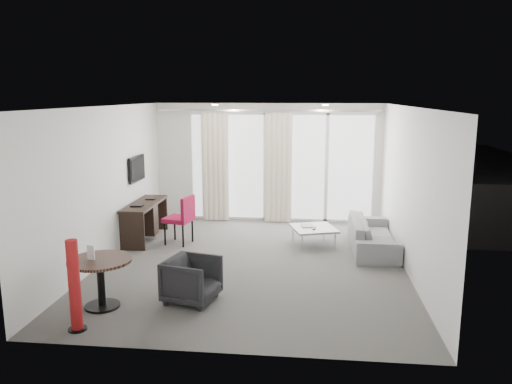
# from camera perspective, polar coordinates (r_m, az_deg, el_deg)

# --- Properties ---
(floor) EXTENTS (5.00, 6.00, 0.00)m
(floor) POSITION_cam_1_polar(r_m,az_deg,el_deg) (8.48, -0.44, -8.10)
(floor) COLOR #52504C
(floor) RESTS_ON ground
(ceiling) EXTENTS (5.00, 6.00, 0.00)m
(ceiling) POSITION_cam_1_polar(r_m,az_deg,el_deg) (8.01, -0.47, 9.75)
(ceiling) COLOR white
(ceiling) RESTS_ON ground
(wall_left) EXTENTS (0.00, 6.00, 2.60)m
(wall_left) POSITION_cam_1_polar(r_m,az_deg,el_deg) (8.79, -16.87, 0.87)
(wall_left) COLOR silver
(wall_left) RESTS_ON ground
(wall_right) EXTENTS (0.00, 6.00, 2.60)m
(wall_right) POSITION_cam_1_polar(r_m,az_deg,el_deg) (8.24, 17.08, 0.20)
(wall_right) COLOR silver
(wall_right) RESTS_ON ground
(wall_front) EXTENTS (5.00, 0.00, 2.60)m
(wall_front) POSITION_cam_1_polar(r_m,az_deg,el_deg) (5.26, -4.24, -5.39)
(wall_front) COLOR silver
(wall_front) RESTS_ON ground
(window_panel) EXTENTS (4.00, 0.02, 2.38)m
(window_panel) POSITION_cam_1_polar(r_m,az_deg,el_deg) (11.07, 2.88, 2.84)
(window_panel) COLOR white
(window_panel) RESTS_ON ground
(window_frame) EXTENTS (4.10, 0.06, 2.44)m
(window_frame) POSITION_cam_1_polar(r_m,az_deg,el_deg) (11.06, 2.87, 2.83)
(window_frame) COLOR white
(window_frame) RESTS_ON ground
(curtain_left) EXTENTS (0.60, 0.20, 2.38)m
(curtain_left) POSITION_cam_1_polar(r_m,az_deg,el_deg) (11.09, -4.69, 2.83)
(curtain_left) COLOR beige
(curtain_left) RESTS_ON ground
(curtain_right) EXTENTS (0.60, 0.20, 2.38)m
(curtain_right) POSITION_cam_1_polar(r_m,az_deg,el_deg) (10.91, 2.56, 2.72)
(curtain_right) COLOR beige
(curtain_right) RESTS_ON ground
(curtain_track) EXTENTS (4.80, 0.04, 0.04)m
(curtain_track) POSITION_cam_1_polar(r_m,az_deg,el_deg) (10.82, 1.28, 9.31)
(curtain_track) COLOR #B2B2B7
(curtain_track) RESTS_ON ceiling
(downlight_a) EXTENTS (0.12, 0.12, 0.02)m
(downlight_a) POSITION_cam_1_polar(r_m,az_deg,el_deg) (9.73, -4.71, 9.90)
(downlight_a) COLOR #FFE0B2
(downlight_a) RESTS_ON ceiling
(downlight_b) EXTENTS (0.12, 0.12, 0.02)m
(downlight_b) POSITION_cam_1_polar(r_m,az_deg,el_deg) (9.56, 7.94, 9.81)
(downlight_b) COLOR #FFE0B2
(downlight_b) RESTS_ON ceiling
(desk) EXTENTS (0.48, 1.55, 0.73)m
(desk) POSITION_cam_1_polar(r_m,az_deg,el_deg) (9.96, -12.56, -3.26)
(desk) COLOR black
(desk) RESTS_ON floor
(tv) EXTENTS (0.05, 0.80, 0.50)m
(tv) POSITION_cam_1_polar(r_m,az_deg,el_deg) (10.10, -13.47, 2.61)
(tv) COLOR black
(tv) RESTS_ON wall_left
(desk_chair) EXTENTS (0.60, 0.58, 0.93)m
(desk_chair) POSITION_cam_1_polar(r_m,az_deg,el_deg) (9.53, -8.86, -3.15)
(desk_chair) COLOR maroon
(desk_chair) RESTS_ON floor
(round_table) EXTENTS (1.03, 1.03, 0.67)m
(round_table) POSITION_cam_1_polar(r_m,az_deg,el_deg) (7.01, -17.29, -9.93)
(round_table) COLOR #36221A
(round_table) RESTS_ON floor
(menu_card) EXTENTS (0.11, 0.03, 0.19)m
(menu_card) POSITION_cam_1_polar(r_m,az_deg,el_deg) (6.90, -18.33, -6.92)
(menu_card) COLOR white
(menu_card) RESTS_ON round_table
(red_lamp) EXTENTS (0.29, 0.29, 1.12)m
(red_lamp) POSITION_cam_1_polar(r_m,az_deg,el_deg) (6.38, -20.04, -10.03)
(red_lamp) COLOR maroon
(red_lamp) RESTS_ON floor
(tub_armchair) EXTENTS (0.81, 0.80, 0.61)m
(tub_armchair) POSITION_cam_1_polar(r_m,az_deg,el_deg) (6.95, -7.34, -9.92)
(tub_armchair) COLOR black
(tub_armchair) RESTS_ON floor
(coffee_table) EXTENTS (0.95, 0.95, 0.34)m
(coffee_table) POSITION_cam_1_polar(r_m,az_deg,el_deg) (9.45, 6.58, -5.05)
(coffee_table) COLOR gray
(coffee_table) RESTS_ON floor
(remote) EXTENTS (0.07, 0.17, 0.02)m
(remote) POSITION_cam_1_polar(r_m,az_deg,el_deg) (9.32, 6.70, -4.08)
(remote) COLOR black
(remote) RESTS_ON coffee_table
(magazine) EXTENTS (0.28, 0.33, 0.02)m
(magazine) POSITION_cam_1_polar(r_m,az_deg,el_deg) (9.49, 5.88, -3.78)
(magazine) COLOR gray
(magazine) RESTS_ON coffee_table
(sofa) EXTENTS (0.76, 1.93, 0.56)m
(sofa) POSITION_cam_1_polar(r_m,az_deg,el_deg) (9.35, 13.19, -4.75)
(sofa) COLOR slate
(sofa) RESTS_ON floor
(terrace_slab) EXTENTS (5.60, 3.00, 0.12)m
(terrace_slab) POSITION_cam_1_polar(r_m,az_deg,el_deg) (12.79, 3.22, -1.78)
(terrace_slab) COLOR #4D4D50
(terrace_slab) RESTS_ON ground
(rattan_chair_a) EXTENTS (0.71, 0.71, 0.79)m
(rattan_chair_a) POSITION_cam_1_polar(r_m,az_deg,el_deg) (12.97, 7.36, 0.38)
(rattan_chair_a) COLOR brown
(rattan_chair_a) RESTS_ON terrace_slab
(rattan_chair_b) EXTENTS (0.66, 0.66, 0.77)m
(rattan_chair_b) POSITION_cam_1_polar(r_m,az_deg,el_deg) (12.99, 12.39, 0.19)
(rattan_chair_b) COLOR brown
(rattan_chair_b) RESTS_ON terrace_slab
(rattan_table) EXTENTS (0.56, 0.56, 0.45)m
(rattan_table) POSITION_cam_1_polar(r_m,az_deg,el_deg) (11.84, 9.54, -1.56)
(rattan_table) COLOR brown
(rattan_table) RESTS_ON terrace_slab
(balustrade) EXTENTS (5.50, 0.06, 1.05)m
(balustrade) POSITION_cam_1_polar(r_m,az_deg,el_deg) (14.10, 3.55, 1.75)
(balustrade) COLOR #B2B2B7
(balustrade) RESTS_ON terrace_slab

